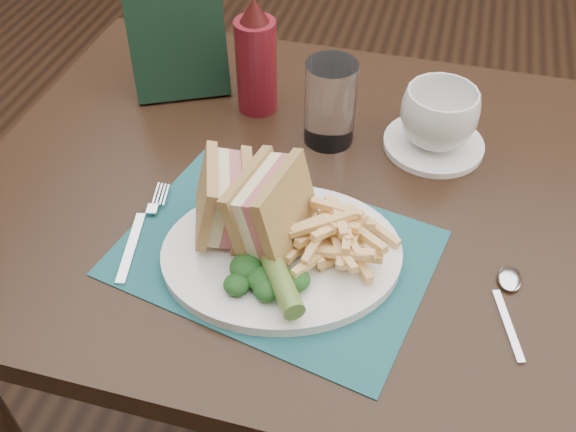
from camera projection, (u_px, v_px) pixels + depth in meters
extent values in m
plane|color=black|center=(336.00, 267.00, 1.78)|extent=(7.00, 7.00, 0.00)
cube|color=#1B5257|center=(275.00, 253.00, 0.81)|extent=(0.43, 0.34, 0.00)
cylinder|color=#52742C|center=(278.00, 274.00, 0.74)|extent=(0.09, 0.11, 0.03)
cylinder|color=white|center=(433.00, 144.00, 0.96)|extent=(0.20, 0.20, 0.01)
imported|color=white|center=(439.00, 117.00, 0.93)|extent=(0.15, 0.15, 0.09)
cylinder|color=white|center=(330.00, 103.00, 0.94)|extent=(0.09, 0.09, 0.13)
cube|color=black|center=(175.00, 20.00, 1.00)|extent=(0.18, 0.15, 0.24)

